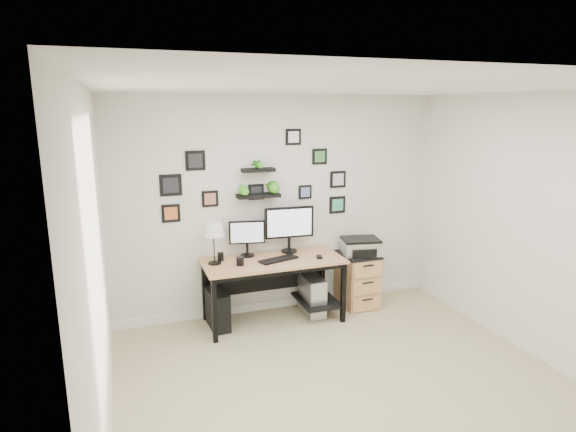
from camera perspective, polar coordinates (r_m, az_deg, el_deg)
name	(u,v)px	position (r m, az deg, el deg)	size (l,w,h in m)	color
room	(281,303)	(6.14, -0.81, -10.24)	(4.00, 4.00, 4.00)	#C5B78C
desk	(275,269)	(5.60, -1.51, -6.25)	(1.60, 0.70, 0.75)	tan
monitor_left	(247,236)	(5.59, -4.88, -2.34)	(0.41, 0.19, 0.43)	black
monitor_right	(289,225)	(5.71, 0.15, -1.13)	(0.60, 0.20, 0.55)	black
keyboard	(279,259)	(5.49, -1.13, -5.16)	(0.46, 0.15, 0.02)	black
mouse	(319,257)	(5.58, 3.73, -4.86)	(0.06, 0.09, 0.03)	black
table_lamp	(213,230)	(5.33, -8.84, -1.61)	(0.24, 0.24, 0.49)	black
mug	(240,261)	(5.33, -5.70, -5.35)	(0.09, 0.09, 0.10)	black
pen_cup	(221,257)	(5.53, -7.99, -4.78)	(0.07, 0.07, 0.09)	black
pc_tower_black	(218,309)	(5.60, -8.32, -10.88)	(0.19, 0.43, 0.43)	black
pc_tower_grey	(312,295)	(5.89, 2.86, -9.33)	(0.22, 0.48, 0.47)	gray
file_cabinet	(358,279)	(6.16, 8.25, -7.45)	(0.43, 0.53, 0.67)	tan
printer	(360,246)	(6.01, 8.59, -3.58)	(0.50, 0.43, 0.20)	silver
wall_decor	(259,180)	(5.57, -3.49, 4.25)	(2.25, 0.18, 1.05)	black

